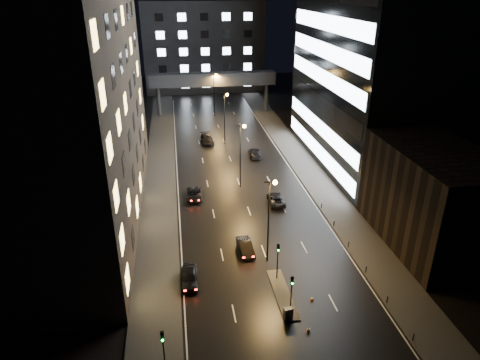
{
  "coord_description": "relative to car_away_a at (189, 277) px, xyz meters",
  "views": [
    {
      "loc": [
        -9.38,
        -31.85,
        28.94
      ],
      "look_at": [
        -0.99,
        21.91,
        4.0
      ],
      "focal_mm": 32.0,
      "sensor_mm": 36.0,
      "label": 1
    }
  ],
  "objects": [
    {
      "name": "ground",
      "position": [
        9.0,
        34.67,
        -0.76
      ],
      "size": [
        160.0,
        160.0,
        0.0
      ],
      "primitive_type": "plane",
      "color": "black",
      "rests_on": "ground"
    },
    {
      "name": "sidewalk_left",
      "position": [
        -3.5,
        29.67,
        -0.68
      ],
      "size": [
        5.0,
        110.0,
        0.15
      ],
      "primitive_type": "cube",
      "color": "#383533",
      "rests_on": "ground"
    },
    {
      "name": "sidewalk_right",
      "position": [
        21.5,
        29.67,
        -0.68
      ],
      "size": [
        5.0,
        110.0,
        0.15
      ],
      "primitive_type": "cube",
      "color": "#383533",
      "rests_on": "ground"
    },
    {
      "name": "building_left",
      "position": [
        -13.5,
        18.67,
        19.24
      ],
      "size": [
        15.0,
        48.0,
        40.0
      ],
      "primitive_type": "cube",
      "color": "#2D2319",
      "rests_on": "ground"
    },
    {
      "name": "building_right_low",
      "position": [
        29.0,
        3.67,
        5.24
      ],
      "size": [
        10.0,
        18.0,
        12.0
      ],
      "primitive_type": "cube",
      "color": "black",
      "rests_on": "ground"
    },
    {
      "name": "building_right_glass",
      "position": [
        34.0,
        30.67,
        21.74
      ],
      "size": [
        20.0,
        36.0,
        45.0
      ],
      "primitive_type": "cube",
      "color": "black",
      "rests_on": "ground"
    },
    {
      "name": "building_far",
      "position": [
        9.0,
        92.67,
        11.74
      ],
      "size": [
        34.0,
        14.0,
        25.0
      ],
      "primitive_type": "cube",
      "color": "#333335",
      "rests_on": "ground"
    },
    {
      "name": "skybridge",
      "position": [
        9.0,
        64.67,
        7.58
      ],
      "size": [
        30.0,
        3.0,
        10.0
      ],
      "color": "#333335",
      "rests_on": "ground"
    },
    {
      "name": "median_island",
      "position": [
        9.3,
        -3.33,
        -0.68
      ],
      "size": [
        1.6,
        8.0,
        0.15
      ],
      "primitive_type": "cube",
      "color": "#383533",
      "rests_on": "ground"
    },
    {
      "name": "traffic_signal_near",
      "position": [
        9.3,
        -0.84,
        2.34
      ],
      "size": [
        0.28,
        0.34,
        4.4
      ],
      "color": "black",
      "rests_on": "median_island"
    },
    {
      "name": "traffic_signal_far",
      "position": [
        9.3,
        -6.34,
        2.34
      ],
      "size": [
        0.28,
        0.34,
        4.4
      ],
      "color": "black",
      "rests_on": "median_island"
    },
    {
      "name": "traffic_signal_corner",
      "position": [
        -2.5,
        -11.34,
        2.19
      ],
      "size": [
        0.28,
        0.34,
        4.4
      ],
      "color": "black",
      "rests_on": "ground"
    },
    {
      "name": "bollard_row",
      "position": [
        19.2,
        1.17,
        -0.31
      ],
      "size": [
        0.12,
        25.12,
        0.9
      ],
      "color": "black",
      "rests_on": "ground"
    },
    {
      "name": "streetlight_near",
      "position": [
        9.16,
        2.67,
        5.74
      ],
      "size": [
        1.45,
        0.5,
        10.15
      ],
      "color": "black",
      "rests_on": "ground"
    },
    {
      "name": "streetlight_mid_a",
      "position": [
        9.16,
        22.67,
        5.74
      ],
      "size": [
        1.45,
        0.5,
        10.15
      ],
      "color": "black",
      "rests_on": "ground"
    },
    {
      "name": "streetlight_mid_b",
      "position": [
        9.16,
        42.67,
        5.74
      ],
      "size": [
        1.45,
        0.5,
        10.15
      ],
      "color": "black",
      "rests_on": "ground"
    },
    {
      "name": "streetlight_far",
      "position": [
        9.16,
        62.67,
        5.74
      ],
      "size": [
        1.45,
        0.5,
        10.15
      ],
      "color": "black",
      "rests_on": "ground"
    },
    {
      "name": "car_away_a",
      "position": [
        0.0,
        0.0,
        0.0
      ],
      "size": [
        1.93,
        4.49,
        1.51
      ],
      "primitive_type": "imported",
      "rotation": [
        0.0,
        0.0,
        -0.03
      ],
      "color": "black",
      "rests_on": "ground"
    },
    {
      "name": "car_away_b",
      "position": [
        6.82,
        4.77,
        -0.05
      ],
      "size": [
        1.76,
        4.35,
        1.4
      ],
      "primitive_type": "imported",
      "rotation": [
        0.0,
        0.0,
        0.06
      ],
      "color": "black",
      "rests_on": "ground"
    },
    {
      "name": "car_away_c",
      "position": [
        1.64,
        19.75,
        -0.1
      ],
      "size": [
        2.35,
        4.78,
        1.3
      ],
      "primitive_type": "imported",
      "rotation": [
        0.0,
        0.0,
        -0.04
      ],
      "color": "black",
      "rests_on": "ground"
    },
    {
      "name": "car_away_d",
      "position": [
        5.6,
        43.88,
        0.03
      ],
      "size": [
        2.61,
        5.56,
        1.57
      ],
      "primitive_type": "imported",
      "rotation": [
        0.0,
        0.0,
        0.08
      ],
      "color": "black",
      "rests_on": "ground"
    },
    {
      "name": "car_toward_a",
      "position": [
        13.28,
        16.46,
        -0.1
      ],
      "size": [
        2.38,
        4.84,
        1.32
      ],
      "primitive_type": "imported",
      "rotation": [
        0.0,
        0.0,
        3.1
      ],
      "color": "black",
      "rests_on": "ground"
    },
    {
      "name": "car_toward_b",
      "position": [
        13.64,
        35.07,
        -0.02
      ],
      "size": [
        2.42,
        5.19,
        1.47
      ],
      "primitive_type": "imported",
      "rotation": [
        0.0,
        0.0,
        3.07
      ],
      "color": "black",
      "rests_on": "ground"
    },
    {
      "name": "utility_cabinet",
      "position": [
        8.9,
        -7.03,
        0.04
      ],
      "size": [
        0.92,
        0.63,
        1.3
      ],
      "primitive_type": "cube",
      "rotation": [
        0.0,
        0.0,
        0.19
      ],
      "color": "#48484A",
      "rests_on": "median_island"
    },
    {
      "name": "cone_a",
      "position": [
        10.39,
        -8.73,
        -0.49
      ],
      "size": [
        0.42,
        0.42,
        0.53
      ],
      "primitive_type": "cone",
      "rotation": [
        0.0,
        0.0,
        0.22
      ],
      "color": "#F2600C",
      "rests_on": "ground"
    },
    {
      "name": "cone_b",
      "position": [
        12.0,
        -4.7,
        -0.53
      ],
      "size": [
        0.41,
        0.41,
        0.45
      ],
      "primitive_type": "cone",
      "rotation": [
        0.0,
        0.0,
        -0.07
      ],
      "color": "#FA570D",
      "rests_on": "ground"
    }
  ]
}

